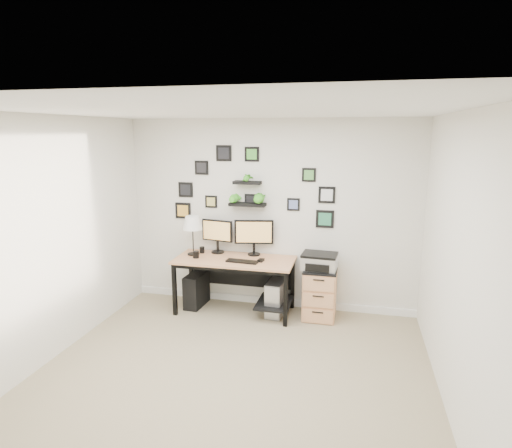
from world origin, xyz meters
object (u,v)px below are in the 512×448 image
(desk, at_px, (238,267))
(monitor_left, at_px, (217,234))
(printer, at_px, (319,261))
(file_cabinet, at_px, (320,293))
(pc_tower_grey, at_px, (276,297))
(table_lamp, at_px, (192,224))
(monitor_right, at_px, (254,234))
(pc_tower_black, at_px, (196,290))
(mug, at_px, (196,255))

(desk, height_order, monitor_left, monitor_left)
(monitor_left, relative_size, printer, 1.00)
(monitor_left, height_order, file_cabinet, monitor_left)
(file_cabinet, relative_size, printer, 1.43)
(pc_tower_grey, distance_m, file_cabinet, 0.59)
(monitor_left, relative_size, table_lamp, 0.87)
(monitor_right, xyz_separation_m, printer, (0.91, -0.16, -0.27))
(desk, bearing_deg, file_cabinet, 3.00)
(pc_tower_black, bearing_deg, monitor_right, 15.99)
(monitor_left, height_order, printer, monitor_left)
(table_lamp, distance_m, pc_tower_black, 0.95)
(mug, bearing_deg, pc_tower_grey, 6.37)
(table_lamp, height_order, pc_tower_grey, table_lamp)
(printer, bearing_deg, desk, -177.79)
(monitor_right, xyz_separation_m, table_lamp, (-0.83, -0.16, 0.14))
(pc_tower_black, distance_m, printer, 1.80)
(table_lamp, relative_size, mug, 5.89)
(desk, xyz_separation_m, mug, (-0.56, -0.11, 0.17))
(pc_tower_black, bearing_deg, monitor_left, 34.69)
(mug, bearing_deg, monitor_left, 56.18)
(pc_tower_black, height_order, file_cabinet, file_cabinet)
(file_cabinet, bearing_deg, table_lamp, -179.38)
(mug, relative_size, printer, 0.20)
(table_lamp, distance_m, printer, 1.79)
(file_cabinet, height_order, printer, printer)
(monitor_right, relative_size, mug, 5.72)
(monitor_left, bearing_deg, file_cabinet, -5.46)
(mug, height_order, printer, printer)
(desk, height_order, file_cabinet, desk)
(desk, bearing_deg, monitor_left, 150.56)
(table_lamp, relative_size, pc_tower_grey, 1.11)
(printer, bearing_deg, monitor_left, 173.84)
(monitor_right, height_order, printer, monitor_right)
(table_lamp, bearing_deg, monitor_right, 11.17)
(table_lamp, distance_m, file_cabinet, 1.95)
(desk, relative_size, pc_tower_black, 3.44)
(monitor_right, height_order, pc_tower_black, monitor_right)
(printer, bearing_deg, file_cabinet, 41.71)
(printer, bearing_deg, table_lamp, -179.90)
(printer, bearing_deg, pc_tower_black, -179.89)
(mug, xyz_separation_m, file_cabinet, (1.66, 0.17, -0.46))
(pc_tower_grey, height_order, printer, printer)
(monitor_left, xyz_separation_m, pc_tower_black, (-0.27, -0.16, -0.79))
(pc_tower_black, xyz_separation_m, file_cabinet, (1.73, 0.02, 0.10))
(pc_tower_grey, bearing_deg, mug, -173.63)
(desk, xyz_separation_m, pc_tower_grey, (0.53, 0.01, -0.39))
(monitor_right, relative_size, pc_tower_black, 1.14)
(mug, bearing_deg, printer, 5.27)
(monitor_right, xyz_separation_m, mug, (-0.73, -0.31, -0.25))
(pc_tower_grey, bearing_deg, desk, -178.73)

